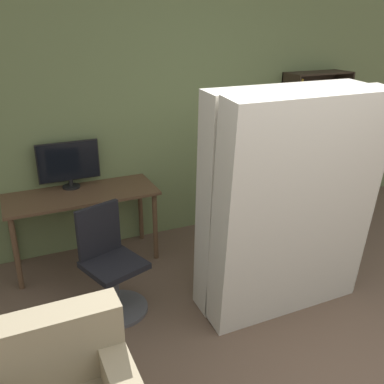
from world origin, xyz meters
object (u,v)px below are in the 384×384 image
(office_chair, at_px, (111,270))
(bookshelf, at_px, (303,149))
(mattress_near, at_px, (298,211))
(mattress_far, at_px, (277,199))
(monitor, at_px, (69,163))

(office_chair, xyz_separation_m, bookshelf, (2.76, 1.05, 0.44))
(bookshelf, bearing_deg, mattress_near, -129.37)
(mattress_far, bearing_deg, office_chair, 164.26)
(office_chair, relative_size, mattress_far, 0.49)
(bookshelf, xyz_separation_m, mattress_near, (-1.40, -1.70, 0.12))
(office_chair, bearing_deg, bookshelf, 20.78)
(office_chair, distance_m, mattress_near, 1.61)
(bookshelf, height_order, mattress_far, mattress_far)
(bookshelf, height_order, mattress_near, mattress_near)
(monitor, height_order, bookshelf, bookshelf)
(monitor, relative_size, office_chair, 0.65)
(monitor, xyz_separation_m, office_chair, (0.10, -1.08, -0.64))
(monitor, bearing_deg, office_chair, -84.67)
(monitor, distance_m, office_chair, 1.26)
(office_chair, relative_size, bookshelf, 0.53)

